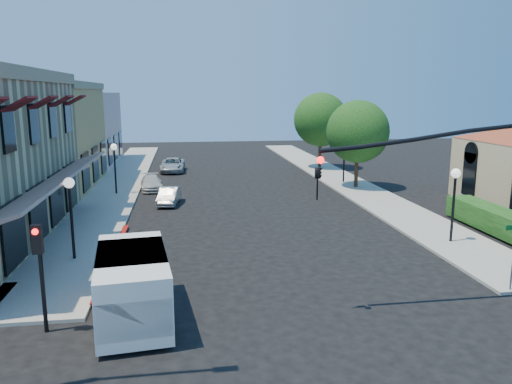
{
  "coord_description": "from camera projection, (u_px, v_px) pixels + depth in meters",
  "views": [
    {
      "loc": [
        -3.84,
        -12.96,
        6.96
      ],
      "look_at": [
        -0.65,
        8.71,
        2.6
      ],
      "focal_mm": 35.0,
      "sensor_mm": 36.0,
      "label": 1
    }
  ],
  "objects": [
    {
      "name": "ground",
      "position": [
        322.0,
        337.0,
        14.49
      ],
      "size": [
        120.0,
        120.0,
        0.0
      ],
      "primitive_type": "plane",
      "color": "black",
      "rests_on": "ground"
    },
    {
      "name": "sidewalk_left",
      "position": [
        121.0,
        182.0,
        39.42
      ],
      "size": [
        3.5,
        50.0,
        0.12
      ],
      "primitive_type": "cube",
      "color": "gray",
      "rests_on": "ground"
    },
    {
      "name": "sidewalk_right",
      "position": [
        335.0,
        177.0,
        41.92
      ],
      "size": [
        3.5,
        50.0,
        0.12
      ],
      "primitive_type": "cube",
      "color": "gray",
      "rests_on": "ground"
    },
    {
      "name": "curb_red_strip",
      "position": [
        114.0,
        259.0,
        21.26
      ],
      "size": [
        0.25,
        10.0,
        0.06
      ],
      "primitive_type": "cube",
      "color": "maroon",
      "rests_on": "ground"
    },
    {
      "name": "yellow_stucco_building",
      "position": [
        23.0,
        137.0,
        36.76
      ],
      "size": [
        10.0,
        12.0,
        7.6
      ],
      "primitive_type": "cube",
      "color": "tan",
      "rests_on": "ground"
    },
    {
      "name": "pink_stucco_building",
      "position": [
        61.0,
        129.0,
        48.46
      ],
      "size": [
        10.0,
        12.0,
        7.0
      ],
      "primitive_type": "cube",
      "color": "beige",
      "rests_on": "ground"
    },
    {
      "name": "hedge",
      "position": [
        500.0,
        235.0,
        24.89
      ],
      "size": [
        1.4,
        8.0,
        1.1
      ],
      "primitive_type": "cube",
      "color": "#163D11",
      "rests_on": "ground"
    },
    {
      "name": "street_tree_a",
      "position": [
        358.0,
        132.0,
        36.27
      ],
      "size": [
        4.56,
        4.56,
        6.48
      ],
      "color": "black",
      "rests_on": "ground"
    },
    {
      "name": "street_tree_b",
      "position": [
        321.0,
        120.0,
        45.91
      ],
      "size": [
        4.94,
        4.94,
        7.02
      ],
      "color": "black",
      "rests_on": "ground"
    },
    {
      "name": "signal_mast_arm",
      "position": [
        489.0,
        184.0,
        15.98
      ],
      "size": [
        8.01,
        0.39,
        6.0
      ],
      "color": "black",
      "rests_on": "ground"
    },
    {
      "name": "secondary_signal",
      "position": [
        39.0,
        258.0,
        14.26
      ],
      "size": [
        0.28,
        0.42,
        3.32
      ],
      "color": "black",
      "rests_on": "ground"
    },
    {
      "name": "lamppost_left_near",
      "position": [
        70.0,
        198.0,
        20.5
      ],
      "size": [
        0.44,
        0.44,
        3.57
      ],
      "color": "black",
      "rests_on": "ground"
    },
    {
      "name": "lamppost_left_far",
      "position": [
        114.0,
        156.0,
        34.09
      ],
      "size": [
        0.44,
        0.44,
        3.57
      ],
      "color": "black",
      "rests_on": "ground"
    },
    {
      "name": "lamppost_right_near",
      "position": [
        455.0,
        186.0,
        22.93
      ],
      "size": [
        0.44,
        0.44,
        3.57
      ],
      "color": "black",
      "rests_on": "ground"
    },
    {
      "name": "lamppost_right_far",
      "position": [
        344.0,
        149.0,
        38.45
      ],
      "size": [
        0.44,
        0.44,
        3.57
      ],
      "color": "black",
      "rests_on": "ground"
    },
    {
      "name": "white_van",
      "position": [
        133.0,
        282.0,
        15.35
      ],
      "size": [
        2.6,
        5.01,
        2.13
      ],
      "color": "silver",
      "rests_on": "ground"
    },
    {
      "name": "parked_car_a",
      "position": [
        132.0,
        261.0,
        19.36
      ],
      "size": [
        1.33,
        3.16,
        1.07
      ],
      "primitive_type": "imported",
      "rotation": [
        0.0,
        0.0,
        0.02
      ],
      "color": "black",
      "rests_on": "ground"
    },
    {
      "name": "parked_car_b",
      "position": [
        169.0,
        196.0,
        31.63
      ],
      "size": [
        1.56,
        3.35,
        1.06
      ],
      "primitive_type": "imported",
      "rotation": [
        0.0,
        0.0,
        -0.14
      ],
      "color": "#939697",
      "rests_on": "ground"
    },
    {
      "name": "parked_car_c",
      "position": [
        151.0,
        183.0,
        36.31
      ],
      "size": [
        1.84,
        3.74,
        1.05
      ],
      "primitive_type": "imported",
      "rotation": [
        0.0,
        0.0,
        0.11
      ],
      "color": "#B8B9B7",
      "rests_on": "ground"
    },
    {
      "name": "parked_car_d",
      "position": [
        173.0,
        165.0,
        44.73
      ],
      "size": [
        2.26,
        4.51,
        1.23
      ],
      "primitive_type": "imported",
      "rotation": [
        0.0,
        0.0,
        -0.05
      ],
      "color": "#BABEBF",
      "rests_on": "ground"
    }
  ]
}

